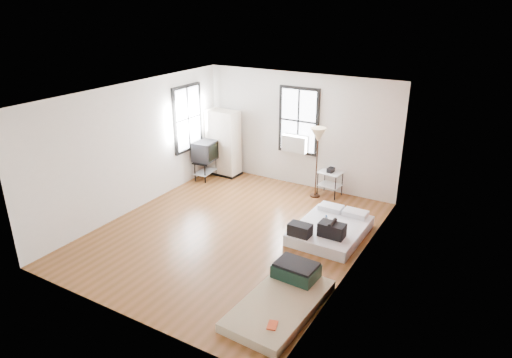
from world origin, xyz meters
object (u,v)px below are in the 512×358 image
Objects in this scene: mattress_main at (330,229)px; wardrobe at (223,143)px; side_table at (330,177)px; floor_lamp at (318,138)px; mattress_bare at (284,296)px; tv_stand at (205,152)px.

wardrobe is (-3.75, 1.81, 0.71)m from mattress_main.
side_table is (-0.76, 1.88, 0.33)m from mattress_main.
floor_lamp is (-0.27, -0.22, 0.96)m from side_table.
mattress_main is at bearing -67.97° from side_table.
side_table is 1.02m from floor_lamp.
mattress_main is at bearing -58.13° from floor_lamp.
tv_stand is at bearing 141.28° from mattress_bare.
wardrobe reaches higher than floor_lamp.
side_table is at bearing 112.56° from mattress_main.
mattress_bare is 5.56m from tv_stand.
side_table is at bearing 3.18° from wardrobe.
floor_lamp is (-1.22, 4.03, 1.32)m from mattress_bare.
floor_lamp is at bearing 122.41° from mattress_main.
wardrobe is at bearing 135.92° from mattress_bare.
mattress_bare is (0.19, -2.37, -0.03)m from mattress_main.
mattress_main is 0.88× the size of mattress_bare.
mattress_main is at bearing 97.22° from mattress_bare.
tv_stand reaches higher than mattress_main.
wardrobe reaches higher than side_table.
side_table is (2.99, 0.07, -0.38)m from wardrobe.
mattress_bare is 5.79m from wardrobe.
wardrobe reaches higher than tv_stand.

